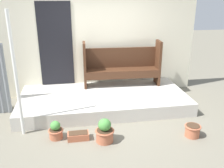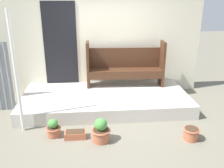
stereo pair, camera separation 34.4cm
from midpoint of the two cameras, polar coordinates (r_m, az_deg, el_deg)
name	(u,v)px [view 2 (the right image)]	position (r m, az deg, el deg)	size (l,w,h in m)	color
ground_plane	(110,124)	(5.07, 1.46, -9.15)	(24.00, 24.00, 0.00)	#706B5B
porch_slab	(105,100)	(5.77, 0.21, -3.69)	(3.76, 1.73, 0.29)	beige
house_wall	(101,43)	(6.27, -0.95, 9.35)	(4.96, 0.08, 2.60)	beige
support_post	(16,74)	(4.65, -19.14, 2.06)	(0.06, 0.06, 2.25)	white
bench	(125,64)	(6.14, 4.64, 4.47)	(1.88, 0.49, 1.10)	#422616
flower_pot_left	(53,129)	(4.70, -11.17, -10.03)	(0.28, 0.28, 0.34)	#B26042
flower_pot_middle	(101,131)	(4.45, -0.31, -10.82)	(0.34, 0.34, 0.44)	#B26042
flower_pot_right	(191,133)	(4.79, 19.62, -10.60)	(0.30, 0.30, 0.22)	#B26042
planter_box_rect	(75,134)	(4.63, -6.26, -11.44)	(0.38, 0.20, 0.13)	#B26042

